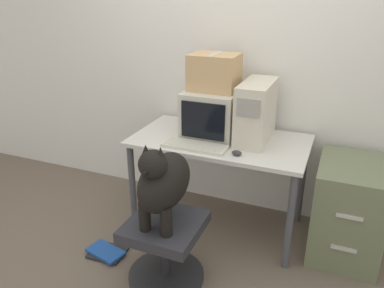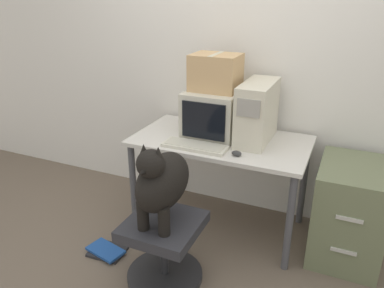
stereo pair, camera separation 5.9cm
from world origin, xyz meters
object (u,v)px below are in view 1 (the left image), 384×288
at_px(keyboard, 195,146).
at_px(cardboard_box, 215,72).
at_px(dog, 163,181).
at_px(office_chair, 165,247).
at_px(book_stack_floor, 107,252).
at_px(crt_monitor, 213,112).
at_px(pc_tower, 256,112).
at_px(filing_cabinet, 348,209).

xyz_separation_m(keyboard, cardboard_box, (0.02, 0.33, 0.46)).
bearing_deg(dog, office_chair, 90.00).
bearing_deg(book_stack_floor, cardboard_box, 55.41).
bearing_deg(crt_monitor, dog, -91.81).
bearing_deg(pc_tower, office_chair, -113.83).
bearing_deg(pc_tower, dog, -113.75).
distance_m(crt_monitor, pc_tower, 0.33).
bearing_deg(cardboard_box, filing_cabinet, -3.23).
xyz_separation_m(office_chair, dog, (0.00, -0.00, 0.48)).
bearing_deg(dog, cardboard_box, 88.20).
relative_size(keyboard, filing_cabinet, 0.66).
xyz_separation_m(office_chair, book_stack_floor, (-0.51, 0.05, -0.23)).
xyz_separation_m(filing_cabinet, cardboard_box, (-1.04, 0.06, 0.88)).
xyz_separation_m(crt_monitor, office_chair, (-0.03, -0.82, -0.68)).
xyz_separation_m(pc_tower, dog, (-0.36, -0.81, -0.24)).
distance_m(pc_tower, keyboard, 0.52).
relative_size(keyboard, cardboard_box, 1.33).
height_order(dog, book_stack_floor, dog).
bearing_deg(book_stack_floor, filing_cabinet, 24.38).
distance_m(office_chair, cardboard_box, 1.28).
relative_size(pc_tower, dog, 0.90).
bearing_deg(keyboard, pc_tower, 42.01).
bearing_deg(keyboard, book_stack_floor, -139.19).
relative_size(filing_cabinet, book_stack_floor, 2.34).
distance_m(filing_cabinet, cardboard_box, 1.37).
height_order(pc_tower, dog, pc_tower).
distance_m(office_chair, book_stack_floor, 0.56).
height_order(pc_tower, office_chair, pc_tower).
height_order(crt_monitor, book_stack_floor, crt_monitor).
bearing_deg(cardboard_box, keyboard, -93.76).
xyz_separation_m(pc_tower, filing_cabinet, (0.71, -0.04, -0.63)).
height_order(keyboard, book_stack_floor, keyboard).
relative_size(crt_monitor, filing_cabinet, 0.67).
relative_size(cardboard_box, book_stack_floor, 1.16).
relative_size(office_chair, dog, 0.90).
bearing_deg(dog, filing_cabinet, 35.60).
distance_m(crt_monitor, book_stack_floor, 1.30).
bearing_deg(filing_cabinet, keyboard, -165.63).
distance_m(dog, cardboard_box, 0.96).
relative_size(crt_monitor, cardboard_box, 1.34).
xyz_separation_m(dog, filing_cabinet, (1.07, 0.76, -0.38)).
bearing_deg(pc_tower, book_stack_floor, -138.70).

